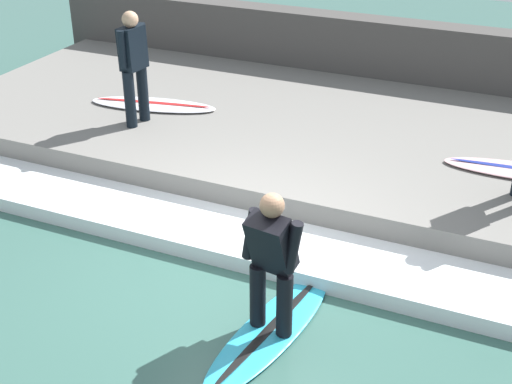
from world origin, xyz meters
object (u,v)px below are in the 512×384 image
(surfer_riding, at_px, (271,257))
(surfboard_waiting_near, at_px, (153,104))
(surfer_waiting_near, at_px, (134,62))
(surfboard_riding, at_px, (271,330))

(surfer_riding, bearing_deg, surfboard_waiting_near, 43.66)
(surfer_waiting_near, relative_size, surfboard_waiting_near, 0.79)
(surfboard_riding, bearing_deg, surfer_waiting_near, 47.96)
(surfer_riding, relative_size, surfer_waiting_near, 0.90)
(surfboard_waiting_near, bearing_deg, surfer_waiting_near, -166.82)
(surfboard_waiting_near, bearing_deg, surfer_riding, -136.34)
(surfer_waiting_near, height_order, surfboard_waiting_near, surfer_waiting_near)
(surfboard_waiting_near, bearing_deg, surfboard_riding, -136.34)
(surfer_riding, bearing_deg, surfboard_riding, -153.43)
(surfboard_riding, height_order, surfer_riding, surfer_riding)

